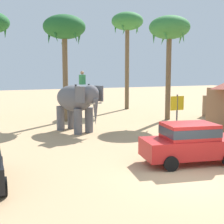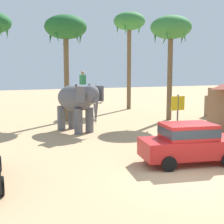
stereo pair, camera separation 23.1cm
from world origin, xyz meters
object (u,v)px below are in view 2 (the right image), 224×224
Objects in this scene: elephant_with_mahout at (77,101)px; palm_tree_near_hut at (171,30)px; car_sedan_foreground at (189,142)px; palm_tree_left_of_road at (66,30)px; palm_tree_behind_elephant at (129,25)px; signboard_yellow at (178,106)px.

palm_tree_near_hut is (8.36, 1.64, 5.05)m from elephant_with_mahout.
palm_tree_left_of_road is at bearing 94.91° from car_sedan_foreground.
palm_tree_behind_elephant is (7.13, 18.20, 7.62)m from car_sedan_foreground.
palm_tree_behind_elephant reaches higher than palm_tree_near_hut.
palm_tree_behind_elephant is (8.98, 9.50, 6.56)m from elephant_with_mahout.
elephant_with_mahout is at bearing 102.03° from car_sedan_foreground.
palm_tree_left_of_road reaches higher than car_sedan_foreground.
elephant_with_mahout is 6.71m from palm_tree_left_of_road.
palm_tree_left_of_road is at bearing -148.55° from palm_tree_behind_elephant.
palm_tree_left_of_road reaches higher than signboard_yellow.
signboard_yellow is (-2.61, -4.50, -5.36)m from palm_tree_near_hut.
signboard_yellow is (3.89, 5.85, 0.76)m from car_sedan_foreground.
palm_tree_left_of_road reaches higher than elephant_with_mahout.
palm_tree_near_hut reaches higher than elephant_with_mahout.
palm_tree_left_of_road is at bearing 80.72° from elephant_with_mahout.
palm_tree_near_hut is 7.47m from signboard_yellow.
palm_tree_near_hut is at bearing 59.83° from signboard_yellow.
car_sedan_foreground is at bearing -85.09° from palm_tree_left_of_road.
signboard_yellow is at bearing -55.48° from palm_tree_left_of_road.
elephant_with_mahout is 0.49× the size of palm_tree_near_hut.
car_sedan_foreground is 1.09× the size of elephant_with_mahout.
palm_tree_behind_elephant is at bearing 75.32° from signboard_yellow.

